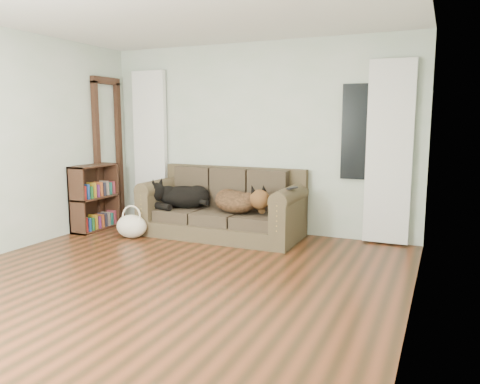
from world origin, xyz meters
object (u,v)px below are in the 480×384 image
at_px(sofa, 221,203).
at_px(dog_black_lab, 181,198).
at_px(tote_bag, 132,226).
at_px(bookshelf, 95,195).
at_px(dog_shepherd, 238,202).

xyz_separation_m(sofa, dog_black_lab, (-0.60, -0.03, 0.03)).
bearing_deg(tote_bag, dog_black_lab, 52.13).
relative_size(dog_black_lab, bookshelf, 0.78).
bearing_deg(sofa, dog_black_lab, -177.56).
relative_size(sofa, dog_shepherd, 3.00).
relative_size(dog_shepherd, tote_bag, 1.67).
bearing_deg(dog_shepherd, dog_black_lab, 32.14).
relative_size(sofa, dog_black_lab, 2.93).
height_order(dog_black_lab, dog_shepherd, dog_shepherd).
xyz_separation_m(tote_bag, bookshelf, (-0.77, 0.19, 0.34)).
bearing_deg(bookshelf, sofa, 6.17).
xyz_separation_m(dog_shepherd, tote_bag, (-1.31, -0.53, -0.33)).
relative_size(dog_shepherd, bookshelf, 0.77).
bearing_deg(tote_bag, bookshelf, 166.04).
distance_m(dog_black_lab, bookshelf, 1.26).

